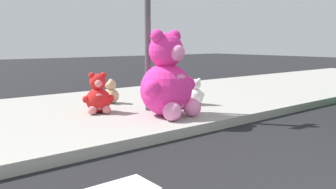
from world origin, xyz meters
The scene contains 7 objects.
sidewalk centered at (0.00, 5.20, 0.07)m, with size 28.00×4.40×0.15m, color #9E9B93.
sign_pole centered at (1.00, 4.40, 1.85)m, with size 0.56×0.11×3.20m.
plush_pink_large centered at (0.98, 3.81, 0.72)m, with size 1.10×0.99×1.43m.
plush_white centered at (2.07, 4.30, 0.36)m, with size 0.38×0.38×0.53m.
plush_red centered at (0.19, 4.77, 0.43)m, with size 0.52×0.51×0.71m.
plush_tan centered at (0.82, 5.46, 0.35)m, with size 0.35×0.37×0.49m.
plush_lavender centered at (1.70, 4.97, 0.42)m, with size 0.49×0.49×0.68m.
Camera 1 is at (-2.54, -0.61, 1.37)m, focal length 36.56 mm.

